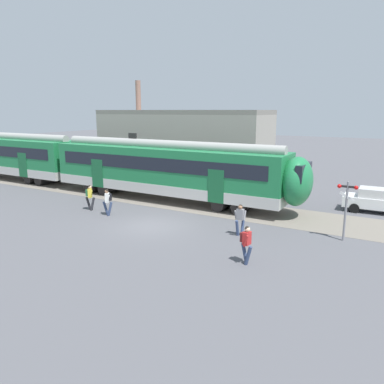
{
  "coord_description": "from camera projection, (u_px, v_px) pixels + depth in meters",
  "views": [
    {
      "loc": [
        12.03,
        -16.36,
        6.37
      ],
      "look_at": [
        1.14,
        2.51,
        1.6
      ],
      "focal_mm": 35.0,
      "sensor_mm": 36.0,
      "label": 1
    }
  ],
  "objects": [
    {
      "name": "pedestrian_grey",
      "position": [
        240.0,
        218.0,
        19.25
      ],
      "size": [
        0.53,
        0.64,
        1.67
      ],
      "color": "navy",
      "rests_on": "ground"
    },
    {
      "name": "pedestrian_yellow",
      "position": [
        90.0,
        195.0,
        24.2
      ],
      "size": [
        0.7,
        0.51,
        1.67
      ],
      "color": "#28282D",
      "rests_on": "ground"
    },
    {
      "name": "pedestrian_red",
      "position": [
        246.0,
        241.0,
        15.67
      ],
      "size": [
        0.62,
        0.59,
        1.67
      ],
      "color": "navy",
      "rests_on": "ground"
    },
    {
      "name": "track_bed",
      "position": [
        60.0,
        185.0,
        32.63
      ],
      "size": [
        80.0,
        4.4,
        0.01
      ],
      "primitive_type": "cube",
      "color": "slate",
      "rests_on": "ground"
    },
    {
      "name": "ground_plane",
      "position": [
        152.0,
        226.0,
        21.08
      ],
      "size": [
        160.0,
        160.0,
        0.0
      ],
      "primitive_type": "plane",
      "color": "#515156"
    },
    {
      "name": "pedestrian_white",
      "position": [
        108.0,
        200.0,
        22.95
      ],
      "size": [
        0.71,
        0.5,
        1.67
      ],
      "color": "navy",
      "rests_on": "ground"
    },
    {
      "name": "background_building",
      "position": [
        181.0,
        145.0,
        35.07
      ],
      "size": [
        16.46,
        5.0,
        9.2
      ],
      "color": "gray",
      "rests_on": "ground"
    },
    {
      "name": "commuter_train",
      "position": [
        78.0,
        161.0,
        30.93
      ],
      "size": [
        38.05,
        3.07,
        4.73
      ],
      "color": "#B7B7B2",
      "rests_on": "ground"
    },
    {
      "name": "crossing_signal",
      "position": [
        346.0,
        202.0,
        18.26
      ],
      "size": [
        0.96,
        0.22,
        3.0
      ],
      "color": "gray",
      "rests_on": "ground"
    },
    {
      "name": "parked_car_white",
      "position": [
        377.0,
        200.0,
        23.72
      ],
      "size": [
        4.05,
        1.85,
        1.54
      ],
      "color": "silver",
      "rests_on": "ground"
    }
  ]
}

